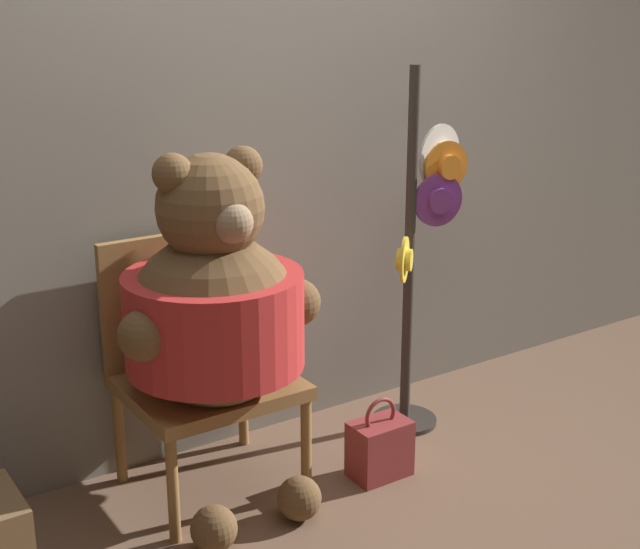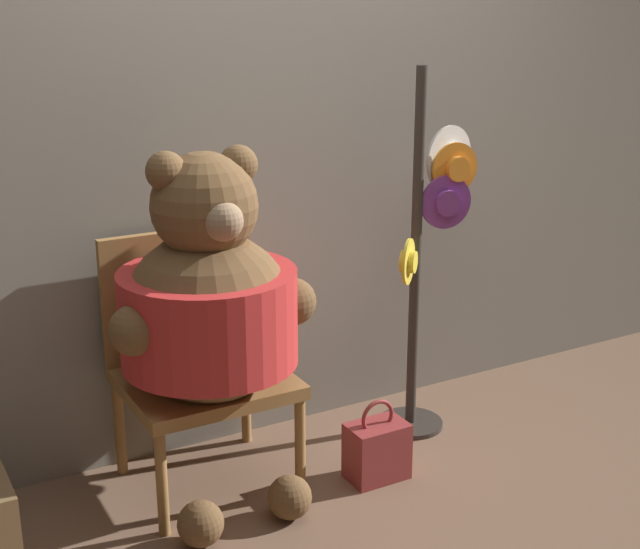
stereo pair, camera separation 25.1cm
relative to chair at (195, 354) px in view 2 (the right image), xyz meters
The scene contains 6 objects.
ground_plane 0.77m from the chair, 42.04° to the right, with size 14.00×14.00×0.00m, color brown.
wall_back 0.84m from the chair, 32.02° to the left, with size 8.00×0.10×2.33m.
chair is the anchor object (origin of this frame).
teddy_bear 0.31m from the chair, 92.94° to the right, with size 0.75×0.67×1.30m.
hat_display_rack 1.05m from the chair, ahead, with size 0.48×0.30×1.52m.
handbag_on_ground 0.78m from the chair, 32.45° to the right, with size 0.23×0.15×0.33m.
Camera 2 is at (-1.54, -2.52, 1.78)m, focal length 50.00 mm.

